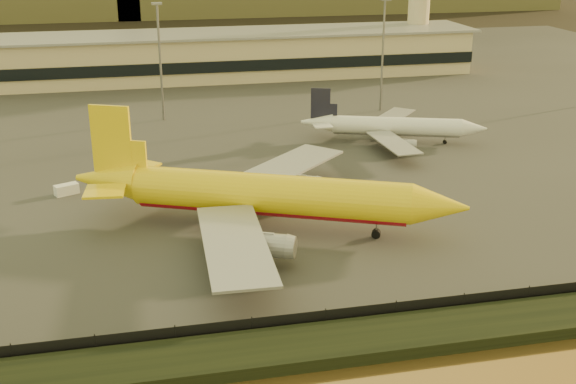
% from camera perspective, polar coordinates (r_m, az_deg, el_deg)
% --- Properties ---
extents(ground, '(900.00, 900.00, 0.00)m').
position_cam_1_polar(ground, '(90.04, -0.46, -6.76)').
color(ground, black).
rests_on(ground, ground).
extents(embankment, '(320.00, 7.00, 1.40)m').
position_cam_1_polar(embankment, '(75.33, 2.28, -12.06)').
color(embankment, black).
rests_on(embankment, ground).
extents(tarmac, '(320.00, 220.00, 0.20)m').
position_cam_1_polar(tarmac, '(178.93, -6.83, 7.02)').
color(tarmac, '#2D2D2D').
rests_on(tarmac, ground).
extents(perimeter_fence, '(300.00, 0.05, 2.20)m').
position_cam_1_polar(perimeter_fence, '(78.32, 1.54, -10.16)').
color(perimeter_fence, black).
rests_on(perimeter_fence, tarmac).
extents(terminal_building, '(202.00, 25.00, 12.60)m').
position_cam_1_polar(terminal_building, '(206.90, -11.87, 10.29)').
color(terminal_building, '#C5AB89').
rests_on(terminal_building, tarmac).
extents(apron_light_masts, '(152.20, 12.20, 25.40)m').
position_cam_1_polar(apron_light_masts, '(158.63, -0.80, 11.19)').
color(apron_light_masts, slate).
rests_on(apron_light_masts, tarmac).
extents(dhl_cargo_jet, '(54.02, 51.17, 16.97)m').
position_cam_1_polar(dhl_cargo_jet, '(101.51, -1.94, -0.28)').
color(dhl_cargo_jet, yellow).
rests_on(dhl_cargo_jet, tarmac).
extents(white_narrowbody_jet, '(35.74, 33.90, 10.56)m').
position_cam_1_polar(white_narrowbody_jet, '(145.20, 8.29, 5.12)').
color(white_narrowbody_jet, silver).
rests_on(white_narrowbody_jet, tarmac).
extents(gse_vehicle_yellow, '(4.87, 3.44, 2.00)m').
position_cam_1_polar(gse_vehicle_yellow, '(116.12, 0.83, 0.30)').
color(gse_vehicle_yellow, yellow).
rests_on(gse_vehicle_yellow, tarmac).
extents(gse_vehicle_white, '(4.07, 3.02, 1.67)m').
position_cam_1_polar(gse_vehicle_white, '(121.44, -17.10, 0.20)').
color(gse_vehicle_white, silver).
rests_on(gse_vehicle_white, tarmac).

